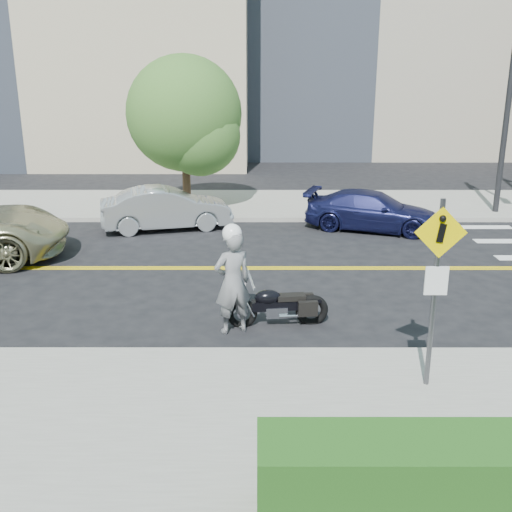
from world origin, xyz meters
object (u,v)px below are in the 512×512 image
at_px(motorcycle, 278,297).
at_px(parked_car_silver, 166,209).
at_px(pedestrian_sign, 436,277).
at_px(parked_car_blue, 372,211).
at_px(motorcyclist, 233,279).

xyz_separation_m(motorcycle, parked_car_silver, (-3.35, 7.69, 0.08)).
bearing_deg(pedestrian_sign, parked_car_blue, 84.31).
bearing_deg(parked_car_blue, motorcycle, 175.72).
xyz_separation_m(motorcycle, parked_car_blue, (3.30, 7.63, 0.02)).
xyz_separation_m(pedestrian_sign, motorcycle, (-2.27, 2.68, -1.36)).
height_order(parked_car_silver, parked_car_blue, parked_car_silver).
distance_m(pedestrian_sign, motorcycle, 3.76).
distance_m(pedestrian_sign, motorcyclist, 4.03).
bearing_deg(pedestrian_sign, motorcyclist, 143.50).
bearing_deg(parked_car_silver, motorcyclist, -177.48).
distance_m(motorcyclist, parked_car_blue, 9.02).
relative_size(parked_car_silver, parked_car_blue, 0.97).
distance_m(motorcyclist, motorcycle, 1.07).
bearing_deg(motorcyclist, pedestrian_sign, 118.49).
distance_m(parked_car_silver, parked_car_blue, 6.65).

